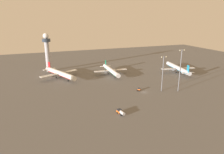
# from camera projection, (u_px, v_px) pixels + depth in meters

# --- Properties ---
(ground_plane) EXTENTS (416.00, 416.00, 0.00)m
(ground_plane) POSITION_uv_depth(u_px,v_px,m) (144.00, 92.00, 147.00)
(ground_plane) COLOR #605E5B
(control_tower) EXTENTS (8.00, 8.00, 38.05)m
(control_tower) POSITION_uv_depth(u_px,v_px,m) (47.00, 50.00, 198.94)
(control_tower) COLOR #A8A8B2
(control_tower) RESTS_ON ground
(airplane_near_gate) EXTENTS (34.58, 44.20, 11.39)m
(airplane_near_gate) POSITION_uv_depth(u_px,v_px,m) (178.00, 68.00, 198.69)
(airplane_near_gate) COLOR silver
(airplane_near_gate) RESTS_ON ground
(airplane_far_stand) EXTENTS (32.44, 41.71, 10.71)m
(airplane_far_stand) POSITION_uv_depth(u_px,v_px,m) (111.00, 70.00, 191.58)
(airplane_far_stand) COLOR white
(airplane_far_stand) RESTS_ON ground
(airplane_terminal_side) EXTENTS (34.85, 44.13, 11.94)m
(airplane_terminal_side) POSITION_uv_depth(u_px,v_px,m) (60.00, 73.00, 179.95)
(airplane_terminal_side) COLOR silver
(airplane_terminal_side) RESTS_ON ground
(pushback_tug) EXTENTS (3.45, 3.44, 2.05)m
(pushback_tug) POSITION_uv_depth(u_px,v_px,m) (139.00, 89.00, 150.07)
(pushback_tug) COLOR #D85919
(pushback_tug) RESTS_ON ground
(fuel_truck) EXTENTS (3.18, 6.54, 2.35)m
(fuel_truck) POSITION_uv_depth(u_px,v_px,m) (121.00, 112.00, 113.52)
(fuel_truck) COLOR #D85919
(fuel_truck) RESTS_ON ground
(apron_light_central) EXTENTS (4.80, 0.90, 26.31)m
(apron_light_central) POSITION_uv_depth(u_px,v_px,m) (163.00, 71.00, 145.42)
(apron_light_central) COLOR slate
(apron_light_central) RESTS_ON ground
(apron_light_east) EXTENTS (4.80, 0.90, 31.10)m
(apron_light_east) POSITION_uv_depth(u_px,v_px,m) (180.00, 68.00, 144.63)
(apron_light_east) COLOR slate
(apron_light_east) RESTS_ON ground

